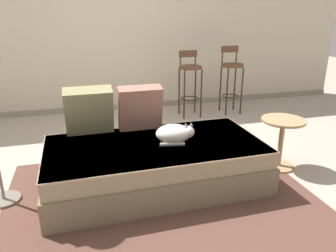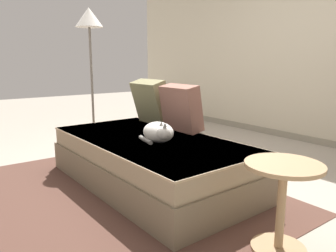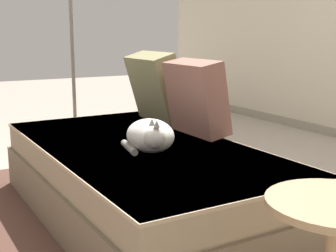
# 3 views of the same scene
# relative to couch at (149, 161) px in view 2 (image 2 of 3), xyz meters

# --- Properties ---
(ground_plane) EXTENTS (16.00, 16.00, 0.00)m
(ground_plane) POSITION_rel_couch_xyz_m (0.00, 0.40, -0.22)
(ground_plane) COLOR #A89E8E
(ground_plane) RESTS_ON ground
(wall_back_panel) EXTENTS (8.00, 0.10, 2.60)m
(wall_back_panel) POSITION_rel_couch_xyz_m (0.00, 2.65, 1.08)
(wall_back_panel) COLOR beige
(wall_back_panel) RESTS_ON ground
(wall_baseboard_trim) EXTENTS (8.00, 0.02, 0.09)m
(wall_baseboard_trim) POSITION_rel_couch_xyz_m (0.00, 2.60, -0.17)
(wall_baseboard_trim) COLOR gray
(wall_baseboard_trim) RESTS_ON ground
(area_rug) EXTENTS (2.69, 2.12, 0.01)m
(area_rug) POSITION_rel_couch_xyz_m (0.00, -0.30, -0.21)
(area_rug) COLOR brown
(area_rug) RESTS_ON ground
(couch) EXTENTS (2.01, 1.06, 0.43)m
(couch) POSITION_rel_couch_xyz_m (0.00, 0.00, 0.00)
(couch) COLOR #766750
(couch) RESTS_ON ground
(throw_pillow_corner) EXTENTS (0.46, 0.29, 0.48)m
(throw_pillow_corner) POSITION_rel_couch_xyz_m (-0.55, 0.40, 0.45)
(throw_pillow_corner) COLOR #847F56
(throw_pillow_corner) RESTS_ON couch
(throw_pillow_middle) EXTENTS (0.44, 0.24, 0.45)m
(throw_pillow_middle) POSITION_rel_couch_xyz_m (-0.06, 0.41, 0.44)
(throw_pillow_middle) COLOR #936051
(throw_pillow_middle) RESTS_ON couch
(cat) EXTENTS (0.36, 0.29, 0.20)m
(cat) POSITION_rel_couch_xyz_m (0.18, -0.02, 0.30)
(cat) COLOR white
(cat) RESTS_ON couch
(side_table) EXTENTS (0.44, 0.44, 0.53)m
(side_table) POSITION_rel_couch_xyz_m (1.34, 0.03, 0.13)
(side_table) COLOR tan
(side_table) RESTS_ON ground
(floor_lamp) EXTENTS (0.32, 0.32, 1.70)m
(floor_lamp) POSITION_rel_couch_xyz_m (-1.35, 0.07, 1.22)
(floor_lamp) COLOR slate
(floor_lamp) RESTS_ON ground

